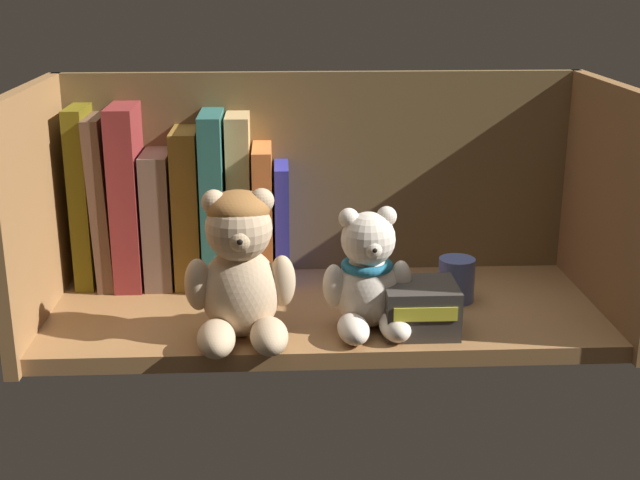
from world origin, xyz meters
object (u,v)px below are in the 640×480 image
at_px(teddy_bear_smaller, 368,279).
at_px(small_product_box, 420,308).
at_px(book_5, 215,196).
at_px(pillar_candle, 456,280).
at_px(book_3, 161,215).
at_px(book_8, 282,220).
at_px(teddy_bear_larger, 240,270).
at_px(book_6, 240,197).
at_px(book_0, 86,194).
at_px(book_4, 189,204).
at_px(book_7, 263,211).
at_px(book_2, 130,193).
at_px(book_1, 106,198).

height_order(teddy_bear_smaller, small_product_box, teddy_bear_smaller).
xyz_separation_m(book_5, pillar_candle, (0.31, -0.10, -0.09)).
relative_size(book_3, book_8, 1.12).
distance_m(teddy_bear_larger, pillar_candle, 0.29).
relative_size(teddy_bear_larger, teddy_bear_smaller, 1.19).
bearing_deg(book_6, book_0, 180.00).
xyz_separation_m(book_4, teddy_bear_larger, (0.07, -0.20, -0.02)).
relative_size(book_6, book_7, 1.22).
distance_m(book_2, book_8, 0.20).
bearing_deg(book_4, pillar_candle, -16.91).
distance_m(book_4, book_7, 0.10).
height_order(book_0, pillar_candle, book_0).
relative_size(book_2, book_4, 1.15).
distance_m(book_5, pillar_candle, 0.33).
bearing_deg(small_product_box, book_2, 151.13).
relative_size(book_6, book_8, 1.41).
distance_m(book_8, pillar_candle, 0.25).
relative_size(book_2, book_5, 1.04).
xyz_separation_m(book_0, small_product_box, (0.41, -0.20, -0.09)).
xyz_separation_m(book_8, small_product_box, (0.16, -0.20, -0.05)).
relative_size(book_8, teddy_bear_smaller, 1.09).
bearing_deg(book_3, book_2, 180.00).
bearing_deg(teddy_bear_larger, book_8, 76.86).
xyz_separation_m(book_2, teddy_bear_smaller, (0.30, -0.19, -0.06)).
bearing_deg(pillar_candle, book_7, 156.89).
bearing_deg(book_5, book_8, 0.00).
xyz_separation_m(book_0, book_6, (0.20, 0.00, -0.01)).
height_order(book_2, book_3, book_2).
relative_size(book_2, pillar_candle, 4.27).
bearing_deg(book_3, book_8, 0.00).
bearing_deg(book_3, teddy_bear_larger, -61.29).
bearing_deg(book_6, pillar_candle, -20.74).
bearing_deg(small_product_box, teddy_bear_smaller, 171.23).
relative_size(pillar_candle, small_product_box, 0.66).
distance_m(teddy_bear_smaller, small_product_box, 0.07).
distance_m(book_3, teddy_bear_larger, 0.23).
distance_m(book_0, book_1, 0.03).
bearing_deg(book_4, teddy_bear_larger, -70.04).
bearing_deg(book_3, book_0, 180.00).
distance_m(book_1, book_7, 0.21).
xyz_separation_m(book_3, pillar_candle, (0.38, -0.10, -0.06)).
height_order(book_1, book_7, book_1).
height_order(book_1, small_product_box, book_1).
bearing_deg(pillar_candle, book_1, 167.01).
relative_size(book_2, book_7, 1.30).
relative_size(book_4, book_8, 1.30).
bearing_deg(teddy_bear_larger, teddy_bear_smaller, 7.30).
distance_m(pillar_candle, small_product_box, 0.11).
height_order(book_3, book_7, book_7).
xyz_separation_m(book_0, book_7, (0.23, 0.00, -0.03)).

